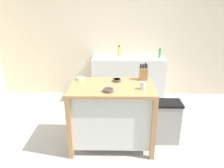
% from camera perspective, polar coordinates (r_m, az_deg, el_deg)
% --- Properties ---
extents(ground_plane, '(6.20, 6.20, 0.00)m').
position_cam_1_polar(ground_plane, '(3.21, 1.97, -16.69)').
color(ground_plane, '#ADA8A0').
rests_on(ground_plane, ground).
extents(wall_back, '(5.20, 0.10, 2.60)m').
position_cam_1_polar(wall_back, '(4.65, 1.73, 12.69)').
color(wall_back, beige).
rests_on(wall_back, ground).
extents(kitchen_island, '(1.13, 0.70, 0.90)m').
position_cam_1_polar(kitchen_island, '(3.05, -0.06, -7.48)').
color(kitchen_island, '#AD7F4C').
rests_on(kitchen_island, ground).
extents(knife_block, '(0.11, 0.09, 0.25)m').
position_cam_1_polar(knife_block, '(3.11, 8.20, 2.72)').
color(knife_block, '#9E7042').
rests_on(knife_block, kitchen_island).
extents(bowl_stoneware_deep, '(0.13, 0.13, 0.04)m').
position_cam_1_polar(bowl_stoneware_deep, '(2.69, -0.99, -1.58)').
color(bowl_stoneware_deep, '#564C47').
rests_on(bowl_stoneware_deep, kitchen_island).
extents(bowl_ceramic_wide, '(0.12, 0.12, 0.04)m').
position_cam_1_polar(bowl_ceramic_wide, '(3.04, 1.29, 1.03)').
color(bowl_ceramic_wide, '#564C47').
rests_on(bowl_ceramic_wide, kitchen_island).
extents(bowl_ceramic_small, '(0.11, 0.11, 0.04)m').
position_cam_1_polar(bowl_ceramic_small, '(3.14, -8.26, 1.50)').
color(bowl_ceramic_small, silver).
rests_on(bowl_ceramic_small, kitchen_island).
extents(drinking_cup, '(0.07, 0.07, 0.09)m').
position_cam_1_polar(drinking_cup, '(2.79, 8.07, -0.42)').
color(drinking_cup, silver).
rests_on(drinking_cup, kitchen_island).
extents(trash_bin, '(0.36, 0.28, 0.63)m').
position_cam_1_polar(trash_bin, '(3.31, 14.21, -9.52)').
color(trash_bin, gray).
rests_on(trash_bin, ground).
extents(sink_counter, '(1.42, 0.60, 0.92)m').
position_cam_1_polar(sink_counter, '(4.51, 4.12, 1.42)').
color(sink_counter, silver).
rests_on(sink_counter, ground).
extents(sink_faucet, '(0.02, 0.02, 0.22)m').
position_cam_1_polar(sink_faucet, '(4.50, 4.21, 8.84)').
color(sink_faucet, '#B7BCC1').
rests_on(sink_faucet, sink_counter).
extents(bottle_dish_soap, '(0.05, 0.05, 0.18)m').
position_cam_1_polar(bottle_dish_soap, '(4.40, 12.36, 7.79)').
color(bottle_dish_soap, green).
rests_on(bottle_dish_soap, sink_counter).
extents(bottle_hand_soap, '(0.05, 0.05, 0.21)m').
position_cam_1_polar(bottle_hand_soap, '(4.44, 1.89, 8.57)').
color(bottle_hand_soap, yellow).
rests_on(bottle_hand_soap, sink_counter).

